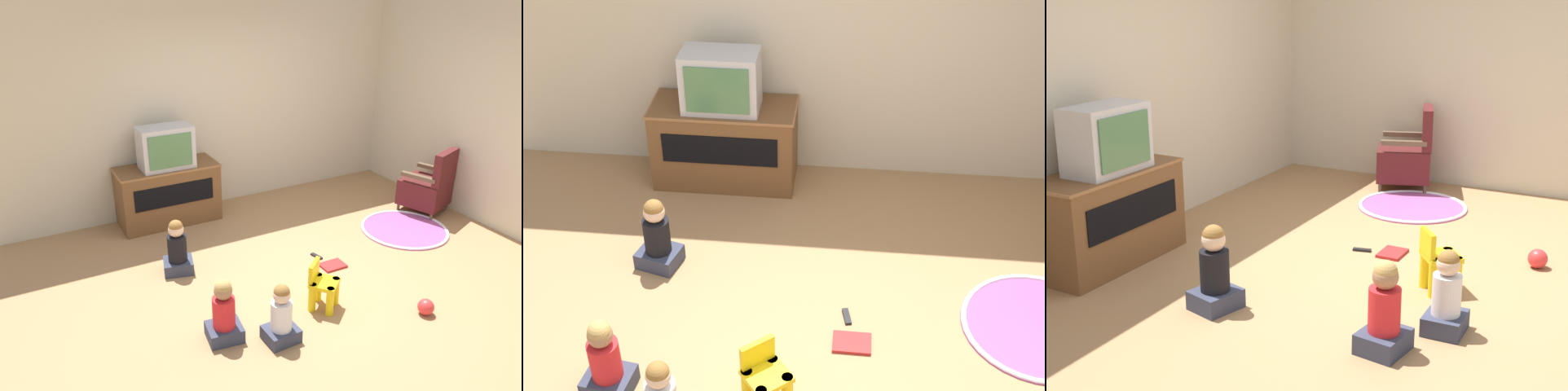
# 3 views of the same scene
# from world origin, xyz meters

# --- Properties ---
(ground_plane) EXTENTS (30.00, 30.00, 0.00)m
(ground_plane) POSITION_xyz_m (0.00, 0.00, 0.00)
(ground_plane) COLOR #9E754C
(wall_back) EXTENTS (5.67, 0.12, 2.81)m
(wall_back) POSITION_xyz_m (-0.17, 2.34, 1.41)
(wall_back) COLOR beige
(wall_back) RESTS_ON ground_plane
(tv_cabinet) EXTENTS (1.26, 0.55, 0.74)m
(tv_cabinet) POSITION_xyz_m (-0.93, 1.99, 0.38)
(tv_cabinet) COLOR brown
(tv_cabinet) RESTS_ON ground_plane
(television) EXTENTS (0.64, 0.37, 0.51)m
(television) POSITION_xyz_m (-0.93, 1.94, 1.00)
(television) COLOR #B7B7BC
(television) RESTS_ON tv_cabinet
(yellow_kid_chair) EXTENTS (0.35, 0.35, 0.46)m
(yellow_kid_chair) POSITION_xyz_m (-0.26, -0.47, 0.21)
(yellow_kid_chair) COLOR yellow
(yellow_kid_chair) RESTS_ON ground_plane
(play_mat) EXTENTS (1.07, 1.07, 0.04)m
(play_mat) POSITION_xyz_m (1.55, 0.37, 0.01)
(play_mat) COLOR #A54C8C
(play_mat) RESTS_ON ground_plane
(child_watching_left) EXTENTS (0.33, 0.30, 0.58)m
(child_watching_left) POSITION_xyz_m (-1.27, -0.46, 0.25)
(child_watching_left) COLOR #33384C
(child_watching_left) RESTS_ON ground_plane
(child_watching_center) EXTENTS (0.36, 0.34, 0.60)m
(child_watching_center) POSITION_xyz_m (-1.24, 0.77, 0.26)
(child_watching_center) COLOR #33384C
(child_watching_center) RESTS_ON ground_plane
(book) EXTENTS (0.26, 0.19, 0.02)m
(book) POSITION_xyz_m (0.26, 0.08, 0.01)
(book) COLOR #B22323
(book) RESTS_ON ground_plane
(remote_control) EXTENTS (0.08, 0.16, 0.02)m
(remote_control) POSITION_xyz_m (0.22, 0.33, 0.01)
(remote_control) COLOR black
(remote_control) RESTS_ON ground_plane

